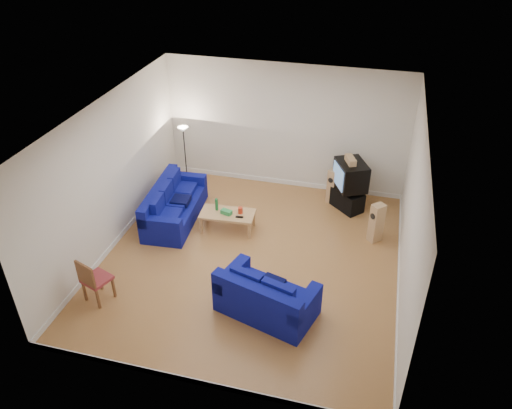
% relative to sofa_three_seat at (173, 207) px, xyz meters
% --- Properties ---
extents(room, '(6.01, 6.51, 3.21)m').
position_rel_sofa_three_seat_xyz_m(room, '(2.15, -0.99, 1.23)').
color(room, brown).
rests_on(room, ground).
extents(sofa_three_seat, '(1.11, 2.26, 0.85)m').
position_rel_sofa_three_seat_xyz_m(sofa_three_seat, '(0.00, 0.00, 0.00)').
color(sofa_three_seat, '#090C64').
rests_on(sofa_three_seat, ground).
extents(sofa_loveseat, '(1.94, 1.42, 0.87)m').
position_rel_sofa_three_seat_xyz_m(sofa_loveseat, '(2.81, -2.46, 0.01)').
color(sofa_loveseat, '#090C64').
rests_on(sofa_loveseat, ground).
extents(coffee_table, '(1.24, 0.68, 0.44)m').
position_rel_sofa_three_seat_xyz_m(coffee_table, '(1.36, -0.09, 0.07)').
color(coffee_table, tan).
rests_on(coffee_table, ground).
extents(bottle, '(0.08, 0.08, 0.29)m').
position_rel_sofa_three_seat_xyz_m(bottle, '(1.09, -0.02, 0.27)').
color(bottle, '#197233').
rests_on(bottle, coffee_table).
extents(tissue_box, '(0.27, 0.19, 0.10)m').
position_rel_sofa_three_seat_xyz_m(tissue_box, '(1.35, -0.13, 0.17)').
color(tissue_box, green).
rests_on(tissue_box, coffee_table).
extents(red_canister, '(0.12, 0.12, 0.15)m').
position_rel_sofa_three_seat_xyz_m(red_canister, '(1.64, -0.02, 0.20)').
color(red_canister, red).
rests_on(red_canister, coffee_table).
extents(remote, '(0.17, 0.07, 0.02)m').
position_rel_sofa_three_seat_xyz_m(remote, '(1.67, -0.19, 0.13)').
color(remote, black).
rests_on(remote, coffee_table).
extents(tv_stand, '(0.88, 0.86, 0.48)m').
position_rel_sofa_three_seat_xyz_m(tv_stand, '(3.87, 1.49, -0.07)').
color(tv_stand, black).
rests_on(tv_stand, ground).
extents(av_receiver, '(0.58, 0.55, 0.10)m').
position_rel_sofa_three_seat_xyz_m(av_receiver, '(3.85, 1.49, 0.22)').
color(av_receiver, black).
rests_on(av_receiver, tv_stand).
extents(television, '(0.90, 1.01, 0.64)m').
position_rel_sofa_three_seat_xyz_m(television, '(3.89, 1.51, 0.59)').
color(television, black).
rests_on(television, av_receiver).
extents(centre_speaker, '(0.31, 0.44, 0.14)m').
position_rel_sofa_three_seat_xyz_m(centre_speaker, '(3.85, 1.49, 0.98)').
color(centre_speaker, tan).
rests_on(centre_speaker, television).
extents(speaker_left, '(0.30, 0.32, 0.89)m').
position_rel_sofa_three_seat_xyz_m(speaker_left, '(3.49, 1.71, 0.13)').
color(speaker_left, tan).
rests_on(speaker_left, ground).
extents(speaker_right, '(0.34, 0.34, 0.91)m').
position_rel_sofa_three_seat_xyz_m(speaker_right, '(4.60, 0.33, 0.14)').
color(speaker_right, tan).
rests_on(speaker_right, ground).
extents(floor_lamp, '(0.27, 0.27, 1.59)m').
position_rel_sofa_three_seat_xyz_m(floor_lamp, '(-0.30, 1.65, 1.00)').
color(floor_lamp, black).
rests_on(floor_lamp, ground).
extents(dining_chair, '(0.59, 0.59, 0.95)m').
position_rel_sofa_three_seat_xyz_m(dining_chair, '(-0.32, -2.93, 0.22)').
color(dining_chair, brown).
rests_on(dining_chair, ground).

